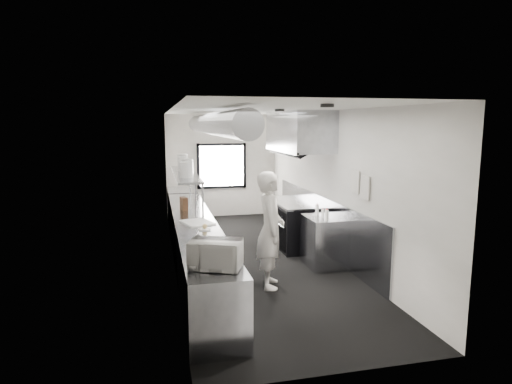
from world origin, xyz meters
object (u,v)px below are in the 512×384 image
cutting_board (197,222)px  squeeze_bottle_e (317,209)px  microwave (216,254)px  squeeze_bottle_b (326,214)px  knife_block (184,204)px  plate_stack_c (183,164)px  line_cook (270,230)px  plate_stack_a (186,170)px  deli_tub_a (198,250)px  far_work_table (182,207)px  range (294,224)px  plate_stack_b (187,167)px  plate_stack_d (183,162)px  squeeze_bottle_d (317,210)px  bottle_station (324,241)px  exhaust_hood (298,132)px  squeeze_bottle_c (323,213)px  prep_counter (196,247)px  squeeze_bottle_a (327,215)px  small_plate (205,229)px  deli_tub_b (197,249)px

cutting_board → squeeze_bottle_e: bearing=5.5°
microwave → squeeze_bottle_b: microwave is taller
cutting_board → knife_block: size_ratio=2.28×
knife_block → plate_stack_c: 1.07m
line_cook → knife_block: size_ratio=7.32×
plate_stack_c → line_cook: bearing=-67.5°
microwave → plate_stack_a: 3.30m
line_cook → deli_tub_a: bearing=140.1°
far_work_table → deli_tub_a: 5.65m
range → far_work_table: (-2.19, 2.50, -0.02)m
range → plate_stack_b: 2.56m
line_cook → plate_stack_d: 3.49m
line_cook → knife_block: 2.32m
deli_tub_a → squeeze_bottle_d: squeeze_bottle_d is taller
bottle_station → squeeze_bottle_d: 0.59m
bottle_station → exhaust_hood: bearing=92.2°
microwave → squeeze_bottle_c: 3.18m
prep_counter → range: (2.19, 1.20, 0.02)m
microwave → range: bearing=81.3°
squeeze_bottle_a → squeeze_bottle_d: 0.45m
small_plate → prep_counter: bearing=98.7°
squeeze_bottle_e → range: bearing=93.4°
prep_counter → cutting_board: cutting_board is taller
plate_stack_c → squeeze_bottle_e: 3.00m
line_cook → squeeze_bottle_d: 1.48m
range → squeeze_bottle_c: 1.53m
prep_counter → squeeze_bottle_a: squeeze_bottle_a is taller
far_work_table → cutting_board: 3.87m
deli_tub_b → squeeze_bottle_e: 3.08m
deli_tub_b → range: bearing=52.8°
microwave → deli_tub_a: microwave is taller
cutting_board → plate_stack_c: (-0.09, 1.97, 0.81)m
exhaust_hood → squeeze_bottle_b: (0.02, -1.55, -1.41)m
squeeze_bottle_a → cutting_board: bearing=171.9°
range → plate_stack_d: 2.77m
bottle_station → deli_tub_a: (-2.44, -1.73, 0.50)m
bottle_station → far_work_table: (-2.30, 3.90, 0.00)m
line_cook → bottle_station: bearing=-46.7°
cutting_board → plate_stack_d: plate_stack_d is taller
far_work_table → squeeze_bottle_e: squeeze_bottle_e is taller
far_work_table → plate_stack_c: (-0.07, -1.87, 1.27)m
far_work_table → squeeze_bottle_b: bearing=-60.8°
exhaust_hood → squeeze_bottle_d: size_ratio=11.22×
squeeze_bottle_e → line_cook: bearing=-138.7°
bottle_station → plate_stack_a: bearing=158.6°
deli_tub_b → knife_block: size_ratio=0.59×
small_plate → plate_stack_b: 1.92m
squeeze_bottle_a → squeeze_bottle_c: squeeze_bottle_a is taller
bottle_station → squeeze_bottle_a: (-0.07, -0.25, 0.54)m
squeeze_bottle_d → plate_stack_d: bearing=135.3°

